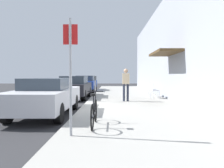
{
  "coord_description": "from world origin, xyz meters",
  "views": [
    {
      "loc": [
        1.32,
        -9.2,
        1.47
      ],
      "look_at": [
        1.34,
        6.52,
        0.84
      ],
      "focal_mm": 34.53,
      "sensor_mm": 36.0,
      "label": 1
    }
  ],
  "objects_px": {
    "cafe_chair_0": "(153,90)",
    "street_sign": "(70,68)",
    "bicycle_0": "(94,113)",
    "parked_car_0": "(46,96)",
    "parked_car_2": "(85,83)",
    "parked_car_1": "(74,87)",
    "pedestrian_standing": "(126,82)",
    "parking_meter": "(95,87)",
    "cafe_chair_1": "(151,89)"
  },
  "relations": [
    {
      "from": "parked_car_1",
      "to": "parked_car_2",
      "type": "relative_size",
      "value": 1.0
    },
    {
      "from": "parked_car_1",
      "to": "cafe_chair_1",
      "type": "height_order",
      "value": "parked_car_1"
    },
    {
      "from": "cafe_chair_1",
      "to": "parked_car_2",
      "type": "bearing_deg",
      "value": 128.37
    },
    {
      "from": "cafe_chair_0",
      "to": "pedestrian_standing",
      "type": "xyz_separation_m",
      "value": [
        -1.73,
        -1.44,
        0.5
      ]
    },
    {
      "from": "parked_car_2",
      "to": "bicycle_0",
      "type": "relative_size",
      "value": 2.57
    },
    {
      "from": "parked_car_0",
      "to": "parking_meter",
      "type": "bearing_deg",
      "value": 64.13
    },
    {
      "from": "parked_car_1",
      "to": "street_sign",
      "type": "distance_m",
      "value": 9.12
    },
    {
      "from": "parked_car_2",
      "to": "parking_meter",
      "type": "relative_size",
      "value": 3.33
    },
    {
      "from": "parked_car_1",
      "to": "parking_meter",
      "type": "distance_m",
      "value": 3.04
    },
    {
      "from": "parking_meter",
      "to": "cafe_chair_1",
      "type": "height_order",
      "value": "parking_meter"
    },
    {
      "from": "street_sign",
      "to": "cafe_chair_0",
      "type": "relative_size",
      "value": 2.99
    },
    {
      "from": "parked_car_1",
      "to": "parking_meter",
      "type": "relative_size",
      "value": 3.33
    },
    {
      "from": "parked_car_2",
      "to": "pedestrian_standing",
      "type": "distance_m",
      "value": 9.02
    },
    {
      "from": "parking_meter",
      "to": "cafe_chair_0",
      "type": "xyz_separation_m",
      "value": [
        3.32,
        1.54,
        -0.26
      ]
    },
    {
      "from": "cafe_chair_1",
      "to": "parked_car_0",
      "type": "bearing_deg",
      "value": -131.1
    },
    {
      "from": "bicycle_0",
      "to": "pedestrian_standing",
      "type": "xyz_separation_m",
      "value": [
        1.2,
        5.5,
        0.64
      ]
    },
    {
      "from": "parked_car_0",
      "to": "pedestrian_standing",
      "type": "bearing_deg",
      "value": 46.36
    },
    {
      "from": "street_sign",
      "to": "cafe_chair_0",
      "type": "xyz_separation_m",
      "value": [
        3.37,
        7.88,
        -1.02
      ]
    },
    {
      "from": "bicycle_0",
      "to": "pedestrian_standing",
      "type": "relative_size",
      "value": 1.01
    },
    {
      "from": "parked_car_0",
      "to": "parked_car_2",
      "type": "distance_m",
      "value": 11.74
    },
    {
      "from": "cafe_chair_0",
      "to": "pedestrian_standing",
      "type": "distance_m",
      "value": 2.31
    },
    {
      "from": "cafe_chair_1",
      "to": "pedestrian_standing",
      "type": "distance_m",
      "value": 2.92
    },
    {
      "from": "parked_car_2",
      "to": "parked_car_0",
      "type": "bearing_deg",
      "value": -90.0
    },
    {
      "from": "parked_car_1",
      "to": "parked_car_2",
      "type": "bearing_deg",
      "value": 90.0
    },
    {
      "from": "parked_car_0",
      "to": "bicycle_0",
      "type": "xyz_separation_m",
      "value": [
        1.94,
        -2.21,
        -0.24
      ]
    },
    {
      "from": "parked_car_1",
      "to": "bicycle_0",
      "type": "distance_m",
      "value": 8.25
    },
    {
      "from": "parked_car_2",
      "to": "pedestrian_standing",
      "type": "xyz_separation_m",
      "value": [
        3.14,
        -8.45,
        0.37
      ]
    },
    {
      "from": "cafe_chair_0",
      "to": "street_sign",
      "type": "bearing_deg",
      "value": -113.18
    },
    {
      "from": "parking_meter",
      "to": "street_sign",
      "type": "relative_size",
      "value": 0.51
    },
    {
      "from": "street_sign",
      "to": "parked_car_0",
      "type": "bearing_deg",
      "value": 115.51
    },
    {
      "from": "parked_car_1",
      "to": "cafe_chair_0",
      "type": "bearing_deg",
      "value": -12.41
    },
    {
      "from": "cafe_chair_1",
      "to": "street_sign",
      "type": "bearing_deg",
      "value": -111.13
    },
    {
      "from": "bicycle_0",
      "to": "cafe_chair_0",
      "type": "distance_m",
      "value": 7.54
    },
    {
      "from": "parked_car_2",
      "to": "pedestrian_standing",
      "type": "bearing_deg",
      "value": -69.62
    },
    {
      "from": "street_sign",
      "to": "cafe_chair_0",
      "type": "height_order",
      "value": "street_sign"
    },
    {
      "from": "street_sign",
      "to": "pedestrian_standing",
      "type": "height_order",
      "value": "street_sign"
    },
    {
      "from": "bicycle_0",
      "to": "cafe_chair_0",
      "type": "relative_size",
      "value": 1.97
    },
    {
      "from": "parked_car_0",
      "to": "street_sign",
      "type": "height_order",
      "value": "street_sign"
    },
    {
      "from": "parked_car_0",
      "to": "parked_car_2",
      "type": "xyz_separation_m",
      "value": [
        0.0,
        11.74,
        0.03
      ]
    },
    {
      "from": "parking_meter",
      "to": "street_sign",
      "type": "distance_m",
      "value": 6.38
    },
    {
      "from": "street_sign",
      "to": "cafe_chair_1",
      "type": "bearing_deg",
      "value": 68.87
    },
    {
      "from": "parked_car_2",
      "to": "parking_meter",
      "type": "bearing_deg",
      "value": -79.72
    },
    {
      "from": "cafe_chair_0",
      "to": "bicycle_0",
      "type": "bearing_deg",
      "value": -112.9
    },
    {
      "from": "parked_car_2",
      "to": "parking_meter",
      "type": "xyz_separation_m",
      "value": [
        1.55,
        -8.55,
        0.14
      ]
    },
    {
      "from": "cafe_chair_0",
      "to": "cafe_chair_1",
      "type": "height_order",
      "value": "same"
    },
    {
      "from": "parked_car_0",
      "to": "bicycle_0",
      "type": "bearing_deg",
      "value": -48.73
    },
    {
      "from": "parked_car_2",
      "to": "street_sign",
      "type": "distance_m",
      "value": 14.99
    },
    {
      "from": "parked_car_1",
      "to": "bicycle_0",
      "type": "relative_size",
      "value": 2.57
    },
    {
      "from": "parked_car_0",
      "to": "street_sign",
      "type": "xyz_separation_m",
      "value": [
        1.5,
        -3.14,
        0.92
      ]
    },
    {
      "from": "street_sign",
      "to": "pedestrian_standing",
      "type": "bearing_deg",
      "value": 75.71
    }
  ]
}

